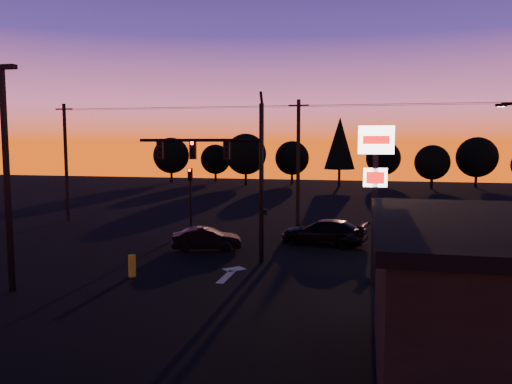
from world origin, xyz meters
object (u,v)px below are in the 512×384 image
Objects in this scene: traffic_signal_mast at (231,165)px; bollard at (132,266)px; car_right at (323,232)px; car_mid at (207,239)px; suv_parked at (440,304)px; parking_lot_light at (6,163)px; secondary_signal at (190,190)px; pylon_sign at (375,170)px.

bollard is (-3.61, -3.86, -4.44)m from traffic_signal_mast.
car_right is (4.30, 5.12, -4.19)m from traffic_signal_mast.
car_mid is (-2.05, 2.24, -4.30)m from traffic_signal_mast.
suv_parked is at bearing -36.89° from traffic_signal_mast.
parking_lot_light is 9.17× the size of bollard.
secondary_signal is 4.36× the size of bollard.
suv_parked is (12.86, -3.08, 0.12)m from bollard.
car_mid is (-9.14, 4.74, -4.27)m from pylon_sign.
parking_lot_light is 1.77× the size of car_right.
suv_parked is (4.95, -12.06, -0.13)m from car_right.
car_mid reaches higher than suv_parked.
car_right is at bearing 48.59° from bollard.
pylon_sign reaches higher than car_mid.
traffic_signal_mast reaches higher than car_mid.
bollard is 6.30m from car_mid.
pylon_sign is 9.11m from car_right.
parking_lot_light is (-7.40, -6.99, 0.33)m from traffic_signal_mast.
parking_lot_light reaches higher than secondary_signal.
secondary_signal is 0.64× the size of pylon_sign.
parking_lot_light reaches higher than car_mid.
parking_lot_light is (-2.50, -14.49, 2.41)m from secondary_signal.
car_right is at bearing -14.47° from secondary_signal.
car_mid is at bearing 59.89° from parking_lot_light.
parking_lot_light is at bearing -162.77° from pylon_sign.
car_right is 13.03m from suv_parked.
bollard is at bearing -133.12° from traffic_signal_mast.
car_right is at bearing 49.94° from traffic_signal_mast.
traffic_signal_mast is 10.19m from parking_lot_light.
suv_parked is at bearing 34.96° from car_right.
car_mid is at bearing 75.61° from bollard.
suv_parked is at bearing -45.57° from secondary_signal.
pylon_sign is at bearing 7.25° from bollard.
car_mid is at bearing 124.61° from suv_parked.
parking_lot_light is 17.44m from car_right.
car_mid is at bearing 132.35° from traffic_signal_mast.
bollard is (1.29, -11.35, -2.36)m from secondary_signal.
parking_lot_light is at bearing -136.63° from traffic_signal_mast.
car_mid is (5.36, 9.24, -4.63)m from parking_lot_light.
secondary_signal is 0.84× the size of car_right.
parking_lot_light is at bearing 163.90° from suv_parked.
pylon_sign is 11.66m from bollard.
parking_lot_light reaches higher than pylon_sign.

